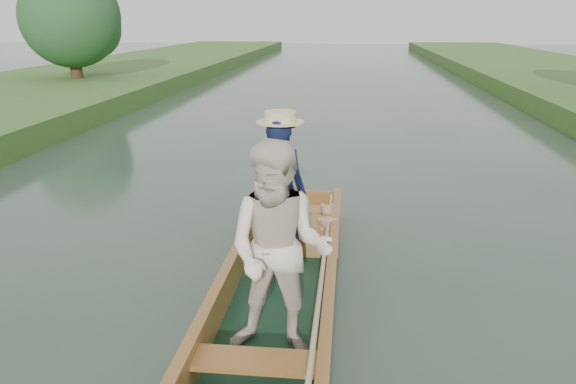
# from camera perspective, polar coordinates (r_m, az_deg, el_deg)

# --- Properties ---
(ground) EXTENTS (120.00, 120.00, 0.00)m
(ground) POSITION_cam_1_polar(r_m,az_deg,el_deg) (5.92, -0.64, -10.55)
(ground) COLOR #283D30
(ground) RESTS_ON ground
(trees_far) EXTENTS (22.90, 14.75, 4.58)m
(trees_far) POSITION_cam_1_polar(r_m,az_deg,el_deg) (16.20, 10.51, 16.31)
(trees_far) COLOR #47331E
(trees_far) RESTS_ON ground
(punt) EXTENTS (1.15, 5.00, 1.89)m
(punt) POSITION_cam_1_polar(r_m,az_deg,el_deg) (5.40, -0.51, -5.67)
(punt) COLOR #13311D
(punt) RESTS_ON ground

